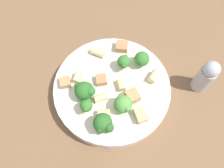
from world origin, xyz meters
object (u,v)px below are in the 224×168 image
rigatoni_0 (121,83)px  rigatoni_1 (154,77)px  chicken_chunk_0 (141,115)px  chicken_chunk_3 (65,83)px  chicken_chunk_1 (101,80)px  broccoli_floret_1 (142,59)px  rigatoni_5 (101,97)px  pasta_bowl (112,89)px  rigatoni_3 (104,113)px  broccoli_floret_3 (103,124)px  chicken_chunk_4 (132,96)px  rigatoni_4 (98,52)px  broccoli_floret_2 (86,106)px  broccoli_floret_4 (85,91)px  broccoli_floret_0 (124,62)px  pepper_shaker (206,76)px  rigatoni_2 (77,77)px  chicken_chunk_2 (122,47)px  broccoli_floret_5 (123,104)px

rigatoni_0 → rigatoni_1: bearing=-74.8°
rigatoni_1 → chicken_chunk_0: bearing=162.7°
rigatoni_1 → chicken_chunk_3: rigatoni_1 is taller
rigatoni_0 → chicken_chunk_1: bearing=82.8°
broccoli_floret_1 → rigatoni_0: (-0.05, 0.04, -0.01)m
rigatoni_5 → chicken_chunk_3: bearing=70.6°
pasta_bowl → rigatoni_3: rigatoni_3 is taller
broccoli_floret_3 → chicken_chunk_4: bearing=-39.9°
broccoli_floret_1 → rigatoni_4: broccoli_floret_1 is taller
broccoli_floret_2 → broccoli_floret_4: 0.03m
broccoli_floret_0 → chicken_chunk_4: broccoli_floret_0 is taller
rigatoni_0 → pepper_shaker: size_ratio=0.25×
broccoli_floret_1 → rigatoni_2: (-0.04, 0.13, -0.01)m
chicken_chunk_2 → rigatoni_3: bearing=169.8°
broccoli_floret_0 → broccoli_floret_1: same height
broccoli_floret_4 → rigatoni_4: size_ratio=1.41×
broccoli_floret_4 → rigatoni_1: (0.04, -0.13, -0.01)m
broccoli_floret_1 → chicken_chunk_2: (0.04, 0.04, -0.01)m
chicken_chunk_0 → chicken_chunk_3: size_ratio=1.24×
chicken_chunk_1 → chicken_chunk_4: (-0.03, -0.06, 0.00)m
rigatoni_2 → chicken_chunk_4: 0.12m
rigatoni_0 → pepper_shaker: pepper_shaker is taller
chicken_chunk_3 → chicken_chunk_2: bearing=-49.3°
rigatoni_3 → chicken_chunk_1: (0.07, 0.01, -0.00)m
chicken_chunk_0 → broccoli_floret_3: bearing=109.9°
broccoli_floret_1 → chicken_chunk_1: broccoli_floret_1 is taller
rigatoni_1 → rigatoni_3: (-0.08, 0.09, -0.00)m
rigatoni_1 → pepper_shaker: 0.10m
rigatoni_3 → rigatoni_5: size_ratio=0.89×
chicken_chunk_0 → chicken_chunk_1: chicken_chunk_0 is taller
rigatoni_0 → chicken_chunk_2: same height
broccoli_floret_1 → rigatoni_3: size_ratio=1.54×
broccoli_floret_4 → chicken_chunk_0: size_ratio=1.59×
broccoli_floret_5 → pepper_shaker: (0.07, -0.16, -0.01)m
broccoli_floret_3 → rigatoni_2: bearing=31.9°
broccoli_floret_4 → chicken_chunk_2: broccoli_floret_4 is taller
rigatoni_4 → chicken_chunk_2: 0.05m
rigatoni_3 → broccoli_floret_2: bearing=76.9°
rigatoni_1 → chicken_chunk_0: size_ratio=0.92×
pasta_bowl → rigatoni_4: (0.07, 0.03, 0.02)m
broccoli_floret_2 → rigatoni_4: bearing=-4.2°
broccoli_floret_4 → rigatoni_4: bearing=-9.5°
rigatoni_2 → chicken_chunk_0: bearing=-119.4°
rigatoni_1 → rigatoni_5: size_ratio=0.93×
broccoli_floret_2 → chicken_chunk_1: 0.07m
broccoli_floret_1 → pepper_shaker: 0.13m
chicken_chunk_1 → chicken_chunk_4: 0.07m
broccoli_floret_1 → rigatoni_1: 0.04m
broccoli_floret_2 → broccoli_floret_5: size_ratio=0.92×
broccoli_floret_4 → chicken_chunk_3: (0.02, 0.04, -0.01)m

